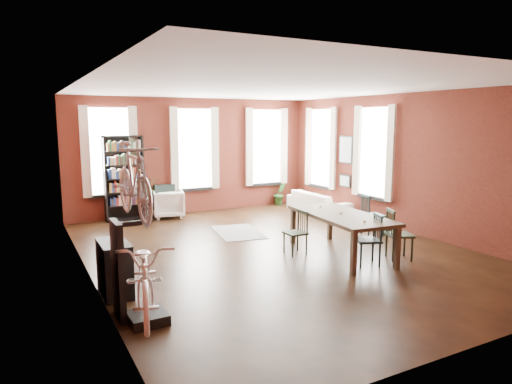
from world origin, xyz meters
TOP-DOWN VIEW (x-y plane):
  - room at (0.25, 0.62)m, footprint 9.00×9.04m
  - dining_table at (0.97, -0.85)m, footprint 1.29×2.46m
  - dining_chair_a at (1.01, -1.57)m, footprint 0.55×0.55m
  - dining_chair_b at (0.23, -0.40)m, footprint 0.39×0.39m
  - dining_chair_c at (1.77, -1.59)m, footprint 0.57×0.57m
  - dining_chair_d at (2.59, 0.03)m, footprint 0.53×0.53m
  - bookshelf at (-2.00, 4.30)m, footprint 1.00×0.32m
  - white_armchair at (-0.91, 4.10)m, footprint 0.91×0.88m
  - cream_sofa at (2.95, 2.60)m, footprint 0.61×2.08m
  - striped_rug at (0.00, 1.68)m, footprint 1.22×1.70m
  - bike_trainer at (-3.12, -2.11)m, footprint 0.48×0.48m
  - bike_wall_rack at (-3.40, -1.80)m, footprint 0.16×0.60m
  - console_table at (-3.28, -0.90)m, footprint 0.40×0.80m
  - plant_stand at (-1.40, 4.30)m, footprint 0.34×0.34m
  - plant_by_sofa at (2.70, 4.30)m, footprint 0.44×0.72m
  - plant_small at (2.85, -0.09)m, footprint 0.27×0.45m
  - bicycle_floor at (-3.12, -2.12)m, footprint 0.88×1.12m
  - bicycle_hung at (-3.15, -1.80)m, footprint 0.47×1.00m
  - plant_on_stand at (-1.40, 4.29)m, footprint 0.53×0.59m

SIDE VIEW (x-z plane):
  - striped_rug at x=0.00m, z-range 0.00..0.01m
  - bike_trainer at x=-3.12m, z-range 0.00..0.14m
  - plant_small at x=2.85m, z-range 0.00..0.16m
  - plant_by_sofa at x=2.70m, z-range 0.00..0.31m
  - plant_stand at x=-1.40m, z-range 0.00..0.51m
  - console_table at x=-3.28m, z-range 0.00..0.80m
  - white_armchair at x=-0.91m, z-range 0.00..0.81m
  - dining_table at x=0.97m, z-range 0.00..0.81m
  - cream_sofa at x=2.95m, z-range 0.00..0.81m
  - dining_chair_b at x=0.23m, z-range 0.00..0.84m
  - dining_chair_a at x=1.01m, z-range 0.00..0.92m
  - dining_chair_d at x=2.59m, z-range 0.00..0.93m
  - dining_chair_c at x=1.77m, z-range 0.00..0.94m
  - bike_wall_rack at x=-3.40m, z-range 0.00..1.30m
  - plant_on_stand at x=-1.40m, z-range 0.51..0.95m
  - bicycle_floor at x=-3.12m, z-range 0.14..2.03m
  - bookshelf at x=-2.00m, z-range 0.00..2.20m
  - bicycle_hung at x=-3.15m, z-range 1.30..2.96m
  - room at x=0.25m, z-range 0.53..3.75m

